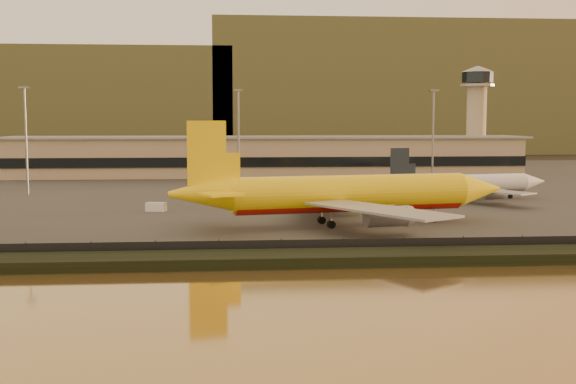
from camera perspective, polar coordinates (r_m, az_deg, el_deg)
The scene contains 12 objects.
ground at distance 106.55m, azimuth 2.17°, elevation -3.89°, with size 900.00×900.00×0.00m, color black.
embankment at distance 89.84m, azimuth 3.49°, elevation -5.23°, with size 320.00×7.00×1.40m, color black.
tarmac at distance 200.48m, azimuth -1.12°, elevation 0.62°, with size 320.00×220.00×0.20m, color #2D2D2D.
perimeter_fence at distance 93.63m, azimuth 3.14°, elevation -4.41°, with size 300.00×0.05×2.20m, color black.
terminal_building at distance 230.14m, azimuth -5.23°, elevation 2.78°, with size 202.00×25.00×12.60m.
control_tower at distance 249.47m, azimuth 14.68°, elevation 6.38°, with size 11.20×11.20×35.50m.
apron_light_masts at distance 181.45m, azimuth 4.03°, elevation 5.01°, with size 152.20×12.20×25.40m.
distant_hills at distance 444.59m, azimuth -5.87°, elevation 7.38°, with size 470.00×160.00×70.00m.
dhl_cargo_jet at distance 120.67m, azimuth 4.47°, elevation -0.19°, with size 58.37×56.46×17.47m.
white_narrowbody_jet at distance 164.19m, azimuth 13.85°, elevation 0.60°, with size 40.43×38.88×11.67m.
gse_vehicle_yellow at distance 139.04m, azimuth 5.40°, elevation -1.25°, with size 3.66×1.65×1.65m, color yellow.
gse_vehicle_white at distance 141.85m, azimuth -10.39°, elevation -1.16°, with size 3.80×1.71×1.71m, color white.
Camera 1 is at (-12.78, -104.30, 17.62)m, focal length 45.00 mm.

